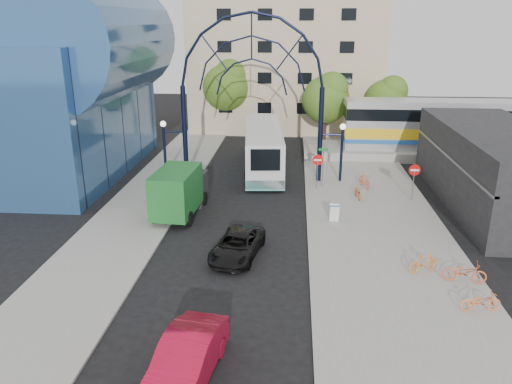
# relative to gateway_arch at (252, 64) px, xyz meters

# --- Properties ---
(ground) EXTENTS (120.00, 120.00, 0.00)m
(ground) POSITION_rel_gateway_arch_xyz_m (0.00, -14.00, -8.56)
(ground) COLOR black
(ground) RESTS_ON ground
(sidewalk_east) EXTENTS (8.00, 56.00, 0.12)m
(sidewalk_east) POSITION_rel_gateway_arch_xyz_m (8.00, -10.00, -8.50)
(sidewalk_east) COLOR gray
(sidewalk_east) RESTS_ON ground
(plaza_west) EXTENTS (5.00, 50.00, 0.12)m
(plaza_west) POSITION_rel_gateway_arch_xyz_m (-6.50, -8.00, -8.50)
(plaza_west) COLOR gray
(plaza_west) RESTS_ON ground
(gateway_arch) EXTENTS (13.64, 0.44, 12.10)m
(gateway_arch) POSITION_rel_gateway_arch_xyz_m (0.00, 0.00, 0.00)
(gateway_arch) COLOR black
(gateway_arch) RESTS_ON ground
(stop_sign) EXTENTS (0.80, 0.07, 2.50)m
(stop_sign) POSITION_rel_gateway_arch_xyz_m (4.80, -2.00, -6.56)
(stop_sign) COLOR slate
(stop_sign) RESTS_ON sidewalk_east
(do_not_enter_sign) EXTENTS (0.76, 0.07, 2.48)m
(do_not_enter_sign) POSITION_rel_gateway_arch_xyz_m (11.00, -4.00, -6.58)
(do_not_enter_sign) COLOR slate
(do_not_enter_sign) RESTS_ON sidewalk_east
(street_name_sign) EXTENTS (0.70, 0.70, 2.80)m
(street_name_sign) POSITION_rel_gateway_arch_xyz_m (5.20, -1.40, -6.43)
(street_name_sign) COLOR slate
(street_name_sign) RESTS_ON sidewalk_east
(sandwich_board) EXTENTS (0.55, 0.61, 0.99)m
(sandwich_board) POSITION_rel_gateway_arch_xyz_m (5.60, -8.02, -7.81)
(sandwich_board) COLOR white
(sandwich_board) RESTS_ON sidewalk_east
(transit_hall) EXTENTS (16.50, 18.00, 14.50)m
(transit_hall) POSITION_rel_gateway_arch_xyz_m (-15.30, 1.00, -1.86)
(transit_hall) COLOR #2D5589
(transit_hall) RESTS_ON ground
(commercial_block_east) EXTENTS (6.00, 16.00, 5.00)m
(commercial_block_east) POSITION_rel_gateway_arch_xyz_m (16.00, -4.00, -6.06)
(commercial_block_east) COLOR black
(commercial_block_east) RESTS_ON ground
(apartment_block) EXTENTS (20.00, 12.10, 14.00)m
(apartment_block) POSITION_rel_gateway_arch_xyz_m (2.00, 20.97, -1.55)
(apartment_block) COLOR #C9A88C
(apartment_block) RESTS_ON ground
(train_platform) EXTENTS (32.00, 5.00, 0.80)m
(train_platform) POSITION_rel_gateway_arch_xyz_m (20.00, 8.00, -8.16)
(train_platform) COLOR gray
(train_platform) RESTS_ON ground
(train_car) EXTENTS (25.10, 3.05, 4.20)m
(train_car) POSITION_rel_gateway_arch_xyz_m (20.00, 8.00, -5.66)
(train_car) COLOR #B7B7BC
(train_car) RESTS_ON train_platform
(tree_north_a) EXTENTS (4.48, 4.48, 7.00)m
(tree_north_a) POSITION_rel_gateway_arch_xyz_m (6.12, 11.93, -3.95)
(tree_north_a) COLOR #382314
(tree_north_a) RESTS_ON ground
(tree_north_b) EXTENTS (5.12, 5.12, 8.00)m
(tree_north_b) POSITION_rel_gateway_arch_xyz_m (-3.88, 15.93, -3.29)
(tree_north_b) COLOR #382314
(tree_north_b) RESTS_ON ground
(tree_north_c) EXTENTS (4.16, 4.16, 6.50)m
(tree_north_c) POSITION_rel_gateway_arch_xyz_m (12.12, 13.93, -4.28)
(tree_north_c) COLOR #382314
(tree_north_c) RESTS_ON ground
(city_bus) EXTENTS (3.85, 12.69, 3.44)m
(city_bus) POSITION_rel_gateway_arch_xyz_m (0.65, 3.06, -6.76)
(city_bus) COLOR silver
(city_bus) RESTS_ON ground
(green_truck) EXTENTS (2.63, 6.12, 3.03)m
(green_truck) POSITION_rel_gateway_arch_xyz_m (-3.82, -7.20, -7.05)
(green_truck) COLOR black
(green_truck) RESTS_ON ground
(black_suv) EXTENTS (2.81, 4.78, 1.25)m
(black_suv) POSITION_rel_gateway_arch_xyz_m (0.37, -12.95, -7.93)
(black_suv) COLOR black
(black_suv) RESTS_ON ground
(red_sedan) EXTENTS (2.37, 5.03, 1.59)m
(red_sedan) POSITION_rel_gateway_arch_xyz_m (-0.27, -22.33, -7.76)
(red_sedan) COLOR #AA0A27
(red_sedan) RESTS_ON ground
(bike_near_a) EXTENTS (0.79, 1.77, 0.90)m
(bike_near_a) POSITION_rel_gateway_arch_xyz_m (7.49, -3.82, -7.99)
(bike_near_a) COLOR #CA5D28
(bike_near_a) RESTS_ON sidewalk_east
(bike_near_b) EXTENTS (1.00, 1.85, 1.07)m
(bike_near_b) POSITION_rel_gateway_arch_xyz_m (8.21, -1.45, -7.90)
(bike_near_b) COLOR #F95F31
(bike_near_b) RESTS_ON sidewalk_east
(bike_far_a) EXTENTS (2.00, 0.96, 1.01)m
(bike_far_a) POSITION_rel_gateway_arch_xyz_m (11.01, -14.97, -7.93)
(bike_far_a) COLOR #CF5629
(bike_far_a) RESTS_ON sidewalk_east
(bike_far_b) EXTENTS (1.65, 1.09, 0.97)m
(bike_far_b) POSITION_rel_gateway_arch_xyz_m (9.39, -14.12, -7.95)
(bike_far_b) COLOR orange
(bike_far_b) RESTS_ON sidewalk_east
(bike_far_c) EXTENTS (1.74, 0.79, 0.88)m
(bike_far_c) POSITION_rel_gateway_arch_xyz_m (10.92, -17.38, -8.00)
(bike_far_c) COLOR orange
(bike_far_c) RESTS_ON sidewalk_east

